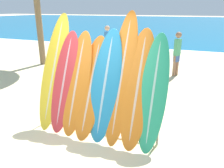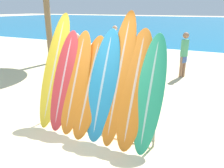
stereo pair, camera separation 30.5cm
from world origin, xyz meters
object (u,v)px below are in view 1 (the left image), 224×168
at_px(surfboard_rack, 97,113).
at_px(surfboard_slot_7, 154,92).
at_px(surfboard_slot_0, 54,70).
at_px(surfboard_slot_1, 65,81).
at_px(surfboard_slot_5, 122,76).
at_px(surfboard_slot_4, 105,85).
at_px(surfboard_slot_2, 77,82).
at_px(person_near_water, 107,43).
at_px(person_mid_beach, 177,52).
at_px(surfboard_slot_6, 138,88).
at_px(person_far_right, 73,60).
at_px(surfboard_slot_3, 91,86).
at_px(person_far_left, 141,70).

distance_m(surfboard_rack, surfboard_slot_7, 1.23).
bearing_deg(surfboard_slot_0, surfboard_slot_1, -16.76).
bearing_deg(surfboard_slot_5, surfboard_slot_4, -161.27).
relative_size(surfboard_slot_0, surfboard_slot_2, 1.17).
xyz_separation_m(surfboard_slot_4, person_near_water, (-2.28, 5.52, -0.10)).
relative_size(surfboard_slot_0, person_mid_beach, 1.44).
relative_size(person_near_water, person_mid_beach, 1.05).
height_order(surfboard_slot_6, person_far_right, surfboard_slot_6).
distance_m(surfboard_slot_3, surfboard_slot_6, 0.95).
bearing_deg(surfboard_slot_7, person_near_water, 120.20).
bearing_deg(person_far_left, person_far_right, 101.79).
bearing_deg(surfboard_slot_1, surfboard_slot_4, 1.11).
xyz_separation_m(surfboard_slot_1, person_mid_beach, (1.78, 4.66, -0.11)).
height_order(surfboard_slot_7, person_far_right, surfboard_slot_7).
bearing_deg(surfboard_slot_4, surfboard_slot_3, -179.12).
distance_m(surfboard_slot_1, surfboard_slot_4, 0.91).
bearing_deg(surfboard_slot_7, surfboard_slot_4, 179.59).
height_order(surfboard_slot_2, person_mid_beach, surfboard_slot_2).
bearing_deg(surfboard_slot_6, surfboard_slot_3, -178.11).
bearing_deg(person_near_water, person_far_left, -65.41).
distance_m(surfboard_slot_1, person_far_left, 2.16).
bearing_deg(surfboard_slot_7, surfboard_rack, -175.92).
xyz_separation_m(surfboard_slot_0, person_far_left, (1.46, 1.73, -0.29)).
bearing_deg(surfboard_rack, person_far_right, 130.80).
xyz_separation_m(surfboard_slot_6, person_near_water, (-2.92, 5.49, -0.12)).
height_order(surfboard_slot_0, surfboard_slot_7, surfboard_slot_0).
bearing_deg(surfboard_slot_2, person_far_left, 64.53).
bearing_deg(surfboard_slot_6, surfboard_slot_0, 178.51).
height_order(surfboard_rack, surfboard_slot_6, surfboard_slot_6).
distance_m(surfboard_slot_1, person_near_water, 5.71).
distance_m(surfboard_slot_2, person_mid_beach, 4.88).
bearing_deg(surfboard_slot_7, person_mid_beach, 90.82).
height_order(surfboard_slot_1, person_far_right, surfboard_slot_1).
height_order(surfboard_slot_0, person_far_right, surfboard_slot_0).
bearing_deg(surfboard_slot_1, person_far_right, 117.11).
height_order(surfboard_slot_1, surfboard_slot_3, surfboard_slot_1).
distance_m(surfboard_slot_3, surfboard_slot_7, 1.24).
bearing_deg(surfboard_slot_4, surfboard_slot_0, 176.50).
bearing_deg(surfboard_slot_0, person_far_right, 110.68).
height_order(person_mid_beach, person_far_right, person_far_right).
height_order(surfboard_slot_4, surfboard_slot_7, surfboard_slot_4).
distance_m(surfboard_slot_6, person_near_water, 6.22).
bearing_deg(person_far_left, surfboard_slot_4, -171.02).
bearing_deg(surfboard_slot_6, surfboard_slot_4, -177.63).
distance_m(surfboard_slot_4, person_far_right, 2.78).
distance_m(surfboard_slot_6, person_far_left, 1.83).
height_order(surfboard_slot_1, surfboard_slot_2, surfboard_slot_2).
distance_m(person_near_water, person_far_right, 3.54).
relative_size(surfboard_slot_6, surfboard_slot_7, 1.03).
xyz_separation_m(surfboard_slot_5, person_far_right, (-2.24, 1.89, -0.26)).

